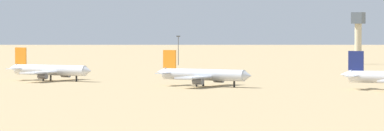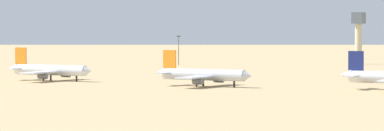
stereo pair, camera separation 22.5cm
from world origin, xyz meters
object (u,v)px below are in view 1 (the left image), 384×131
object	(u,v)px
parked_jet_orange_3	(49,70)
control_tower	(358,33)
light_pole_west	(178,48)
parked_jet_orange_4	(203,75)

from	to	relation	value
parked_jet_orange_3	control_tower	size ratio (longest dim) A/B	1.34
light_pole_west	control_tower	bearing A→B (deg)	38.46
parked_jet_orange_3	light_pole_west	size ratio (longest dim) A/B	2.41
parked_jet_orange_4	control_tower	bearing A→B (deg)	98.06
parked_jet_orange_4	light_pole_west	bearing A→B (deg)	123.27
parked_jet_orange_4	light_pole_west	distance (m)	169.21
parked_jet_orange_4	light_pole_west	xyz separation A→B (m)	(-91.73, 142.12, 4.37)
parked_jet_orange_3	control_tower	bearing A→B (deg)	79.17
parked_jet_orange_4	parked_jet_orange_3	bearing A→B (deg)	177.18
parked_jet_orange_3	control_tower	xyz separation A→B (m)	(31.99, 191.00, 10.99)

